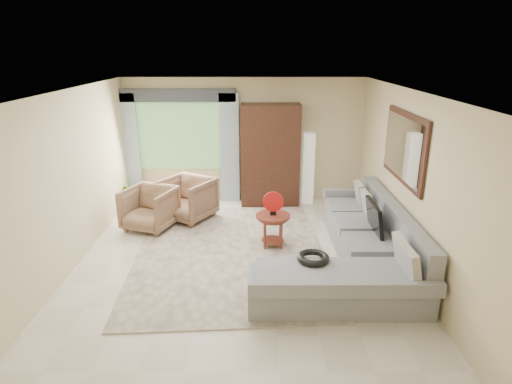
{
  "coord_description": "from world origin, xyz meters",
  "views": [
    {
      "loc": [
        0.24,
        -5.9,
        3.17
      ],
      "look_at": [
        0.25,
        0.35,
        1.05
      ],
      "focal_mm": 30.0,
      "sensor_mm": 36.0,
      "label": 1
    }
  ],
  "objects_px": {
    "coffee_table": "(273,230)",
    "armchair_right": "(187,199)",
    "potted_plant": "(134,193)",
    "armoire": "(270,155)",
    "tv_screen": "(374,218)",
    "sectional_sofa": "(359,252)",
    "armchair_left": "(150,208)",
    "floor_lamp": "(308,168)"
  },
  "relations": [
    {
      "from": "coffee_table",
      "to": "armchair_left",
      "type": "xyz_separation_m",
      "value": [
        -2.22,
        0.77,
        0.09
      ]
    },
    {
      "from": "potted_plant",
      "to": "tv_screen",
      "type": "bearing_deg",
      "value": -29.71
    },
    {
      "from": "sectional_sofa",
      "to": "armchair_left",
      "type": "distance_m",
      "value": 3.8
    },
    {
      "from": "coffee_table",
      "to": "armoire",
      "type": "height_order",
      "value": "armoire"
    },
    {
      "from": "coffee_table",
      "to": "armchair_right",
      "type": "xyz_separation_m",
      "value": [
        -1.6,
        1.22,
        0.11
      ]
    },
    {
      "from": "armchair_right",
      "to": "potted_plant",
      "type": "relative_size",
      "value": 1.65
    },
    {
      "from": "tv_screen",
      "to": "armoire",
      "type": "xyz_separation_m",
      "value": [
        -1.5,
        2.61,
        0.33
      ]
    },
    {
      "from": "armoire",
      "to": "floor_lamp",
      "type": "bearing_deg",
      "value": 4.29
    },
    {
      "from": "tv_screen",
      "to": "armchair_right",
      "type": "height_order",
      "value": "tv_screen"
    },
    {
      "from": "armchair_left",
      "to": "armoire",
      "type": "height_order",
      "value": "armoire"
    },
    {
      "from": "coffee_table",
      "to": "potted_plant",
      "type": "height_order",
      "value": "coffee_table"
    },
    {
      "from": "tv_screen",
      "to": "potted_plant",
      "type": "bearing_deg",
      "value": 150.29
    },
    {
      "from": "tv_screen",
      "to": "coffee_table",
      "type": "bearing_deg",
      "value": 162.13
    },
    {
      "from": "floor_lamp",
      "to": "armchair_right",
      "type": "bearing_deg",
      "value": -158.49
    },
    {
      "from": "armchair_left",
      "to": "potted_plant",
      "type": "relative_size",
      "value": 1.56
    },
    {
      "from": "sectional_sofa",
      "to": "potted_plant",
      "type": "height_order",
      "value": "sectional_sofa"
    },
    {
      "from": "armchair_left",
      "to": "potted_plant",
      "type": "height_order",
      "value": "armchair_left"
    },
    {
      "from": "armchair_left",
      "to": "potted_plant",
      "type": "xyz_separation_m",
      "value": [
        -0.62,
        1.23,
        -0.11
      ]
    },
    {
      "from": "coffee_table",
      "to": "armchair_right",
      "type": "bearing_deg",
      "value": 142.58
    },
    {
      "from": "potted_plant",
      "to": "coffee_table",
      "type": "bearing_deg",
      "value": -35.12
    },
    {
      "from": "tv_screen",
      "to": "armchair_right",
      "type": "bearing_deg",
      "value": 151.21
    },
    {
      "from": "armchair_right",
      "to": "floor_lamp",
      "type": "relative_size",
      "value": 0.6
    },
    {
      "from": "armchair_right",
      "to": "potted_plant",
      "type": "bearing_deg",
      "value": 178.97
    },
    {
      "from": "sectional_sofa",
      "to": "armoire",
      "type": "height_order",
      "value": "armoire"
    },
    {
      "from": "sectional_sofa",
      "to": "tv_screen",
      "type": "height_order",
      "value": "tv_screen"
    },
    {
      "from": "sectional_sofa",
      "to": "tv_screen",
      "type": "relative_size",
      "value": 4.68
    },
    {
      "from": "armchair_left",
      "to": "potted_plant",
      "type": "distance_m",
      "value": 1.38
    },
    {
      "from": "armchair_right",
      "to": "coffee_table",
      "type": "bearing_deg",
      "value": -6.5
    },
    {
      "from": "tv_screen",
      "to": "coffee_table",
      "type": "height_order",
      "value": "tv_screen"
    },
    {
      "from": "armchair_left",
      "to": "coffee_table",
      "type": "bearing_deg",
      "value": 1.0
    },
    {
      "from": "potted_plant",
      "to": "floor_lamp",
      "type": "height_order",
      "value": "floor_lamp"
    },
    {
      "from": "coffee_table",
      "to": "floor_lamp",
      "type": "relative_size",
      "value": 0.38
    },
    {
      "from": "tv_screen",
      "to": "coffee_table",
      "type": "xyz_separation_m",
      "value": [
        -1.52,
        0.49,
        -0.42
      ]
    },
    {
      "from": "coffee_table",
      "to": "potted_plant",
      "type": "xyz_separation_m",
      "value": [
        -2.84,
        2.0,
        -0.03
      ]
    },
    {
      "from": "sectional_sofa",
      "to": "armoire",
      "type": "xyz_separation_m",
      "value": [
        -1.23,
        2.9,
        0.77
      ]
    },
    {
      "from": "sectional_sofa",
      "to": "coffee_table",
      "type": "height_order",
      "value": "sectional_sofa"
    },
    {
      "from": "tv_screen",
      "to": "armoire",
      "type": "bearing_deg",
      "value": 119.91
    },
    {
      "from": "sectional_sofa",
      "to": "armoire",
      "type": "distance_m",
      "value": 3.24
    },
    {
      "from": "potted_plant",
      "to": "armoire",
      "type": "distance_m",
      "value": 2.97
    },
    {
      "from": "potted_plant",
      "to": "armchair_right",
      "type": "bearing_deg",
      "value": -31.96
    },
    {
      "from": "armoire",
      "to": "tv_screen",
      "type": "bearing_deg",
      "value": -60.09
    },
    {
      "from": "coffee_table",
      "to": "floor_lamp",
      "type": "xyz_separation_m",
      "value": [
        0.82,
        2.18,
        0.45
      ]
    }
  ]
}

